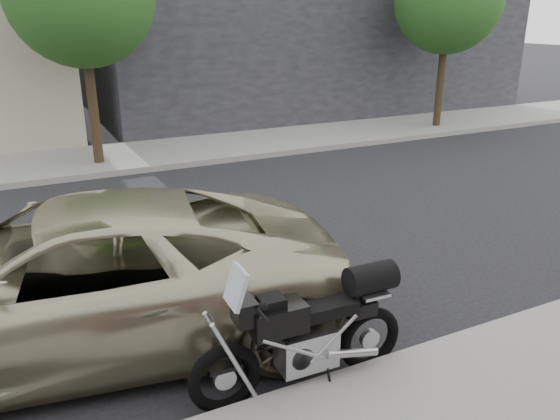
% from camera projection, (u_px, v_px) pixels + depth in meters
% --- Properties ---
extents(ground, '(120.00, 120.00, 0.00)m').
position_uv_depth(ground, '(272.00, 235.00, 9.65)').
color(ground, black).
rests_on(ground, ground).
extents(far_sidewalk, '(44.00, 3.00, 0.15)m').
position_uv_depth(far_sidewalk, '(171.00, 152.00, 15.10)').
color(far_sidewalk, gray).
rests_on(far_sidewalk, ground).
extents(far_building_dark, '(16.00, 11.00, 7.00)m').
position_uv_depth(far_building_dark, '(284.00, 19.00, 22.76)').
color(far_building_dark, '#252429').
rests_on(far_building_dark, ground).
extents(motorcycle, '(2.40, 0.77, 1.52)m').
position_uv_depth(motorcycle, '(314.00, 328.00, 5.58)').
color(motorcycle, black).
rests_on(motorcycle, ground).
extents(minivan, '(6.53, 3.81, 1.71)m').
position_uv_depth(minivan, '(71.00, 278.00, 6.20)').
color(minivan, '#B7B18E').
rests_on(minivan, ground).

